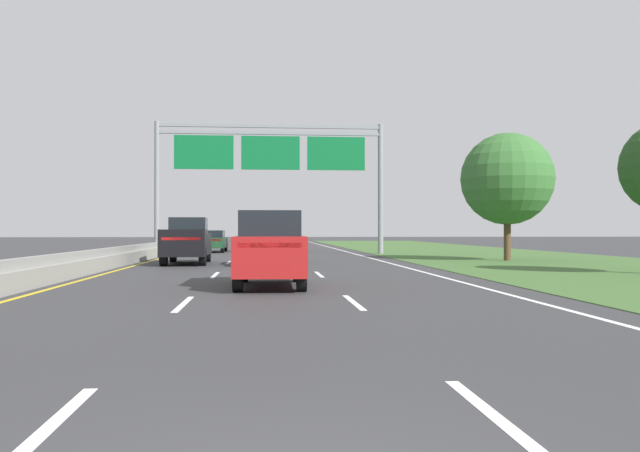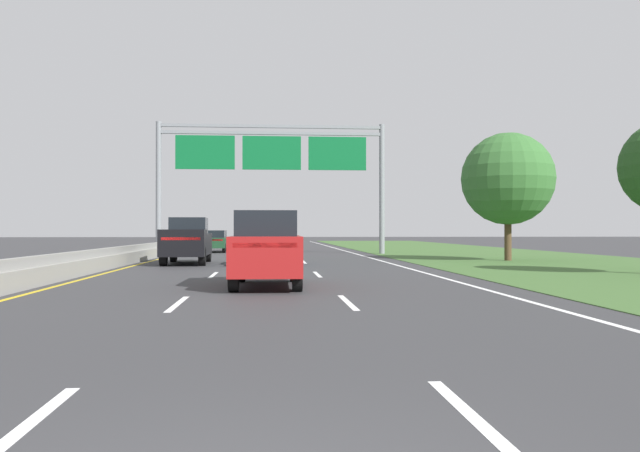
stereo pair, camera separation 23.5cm
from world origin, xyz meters
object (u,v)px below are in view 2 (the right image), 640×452
at_px(car_red_centre_lane_suv, 267,248).
at_px(car_grey_centre_lane_sedan, 267,240).
at_px(car_darkgreen_left_lane_sedan, 215,241).
at_px(pickup_truck_black, 187,241).
at_px(roadside_tree_mid, 508,179).
at_px(overhead_sign_gantry, 272,160).
at_px(car_blue_centre_lane_sedan, 265,247).

bearing_deg(car_red_centre_lane_suv, car_grey_centre_lane_sedan, 1.03).
distance_m(car_darkgreen_left_lane_sedan, car_grey_centre_lane_sedan, 5.87).
bearing_deg(pickup_truck_black, roadside_tree_mid, -86.15).
bearing_deg(car_grey_centre_lane_sedan, pickup_truck_black, 168.86).
bearing_deg(car_darkgreen_left_lane_sedan, roadside_tree_mid, -131.24).
xyz_separation_m(overhead_sign_gantry, car_blue_centre_lane_sedan, (-0.37, -12.91, -5.39)).
distance_m(pickup_truck_black, roadside_tree_mid, 16.56).
bearing_deg(roadside_tree_mid, car_grey_centre_lane_sedan, 123.08).
bearing_deg(car_red_centre_lane_suv, car_blue_centre_lane_sedan, 1.49).
distance_m(car_blue_centre_lane_sedan, roadside_tree_mid, 13.26).
bearing_deg(car_darkgreen_left_lane_sedan, overhead_sign_gantry, -136.88).
distance_m(pickup_truck_black, car_red_centre_lane_suv, 13.30).
height_order(overhead_sign_gantry, car_blue_centre_lane_sedan, overhead_sign_gantry).
height_order(car_grey_centre_lane_sedan, roadside_tree_mid, roadside_tree_mid).
xyz_separation_m(car_darkgreen_left_lane_sedan, car_red_centre_lane_suv, (3.85, -28.88, 0.28)).
relative_size(car_blue_centre_lane_sedan, car_red_centre_lane_suv, 0.94).
distance_m(car_grey_centre_lane_sedan, roadside_tree_mid, 23.11).
distance_m(pickup_truck_black, car_blue_centre_lane_sedan, 3.90).
height_order(car_darkgreen_left_lane_sedan, car_grey_centre_lane_sedan, same).
height_order(pickup_truck_black, car_grey_centre_lane_sedan, pickup_truck_black).
relative_size(car_red_centre_lane_suv, car_grey_centre_lane_sedan, 1.07).
height_order(overhead_sign_gantry, car_grey_centre_lane_sedan, overhead_sign_gantry).
distance_m(car_red_centre_lane_suv, roadside_tree_mid, 19.13).
relative_size(car_blue_centre_lane_sedan, car_grey_centre_lane_sedan, 1.00).
height_order(pickup_truck_black, car_blue_centre_lane_sedan, pickup_truck_black).
bearing_deg(car_grey_centre_lane_sedan, roadside_tree_mid, -147.86).
xyz_separation_m(pickup_truck_black, car_blue_centre_lane_sedan, (3.68, -1.28, -0.26)).
bearing_deg(car_red_centre_lane_suv, pickup_truck_black, 17.49).
height_order(car_blue_centre_lane_sedan, car_red_centre_lane_suv, car_red_centre_lane_suv).
distance_m(overhead_sign_gantry, pickup_truck_black, 13.34).
bearing_deg(car_red_centre_lane_suv, overhead_sign_gantry, 0.29).
relative_size(car_darkgreen_left_lane_sedan, car_blue_centre_lane_sedan, 1.00).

